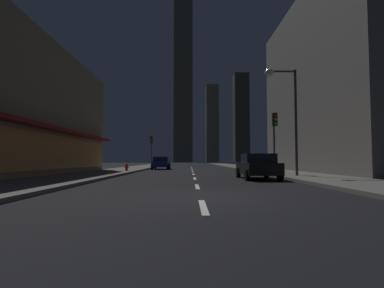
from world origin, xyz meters
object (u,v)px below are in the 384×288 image
traffic_light_near_right (275,129)px  street_lamp_right (282,95)px  car_parked_near (258,166)px  fire_hydrant_far_left (127,167)px  traffic_light_far_left (151,144)px  car_parked_far (161,163)px

traffic_light_near_right → street_lamp_right: bearing=-93.2°
car_parked_near → street_lamp_right: bearing=27.0°
fire_hydrant_far_left → traffic_light_near_right: bearing=-29.2°
traffic_light_far_left → car_parked_far: bearing=-72.3°
car_parked_near → traffic_light_near_right: size_ratio=1.01×
car_parked_far → traffic_light_far_left: size_ratio=1.01×
car_parked_near → traffic_light_far_left: 25.20m
traffic_light_near_right → traffic_light_far_left: size_ratio=1.00×
car_parked_near → fire_hydrant_far_left: size_ratio=6.48×
car_parked_far → traffic_light_near_right: traffic_light_near_right is taller
traffic_light_near_right → fire_hydrant_far_left: bearing=150.8°
fire_hydrant_far_left → street_lamp_right: street_lamp_right is taller
fire_hydrant_far_left → street_lamp_right: bearing=-37.0°
traffic_light_near_right → street_lamp_right: (-0.12, -2.13, 1.87)m
traffic_light_near_right → street_lamp_right: 2.84m
car_parked_far → fire_hydrant_far_left: 8.34m
car_parked_far → traffic_light_far_left: bearing=107.7°
traffic_light_far_left → traffic_light_near_right: bearing=-61.6°
fire_hydrant_far_left → street_lamp_right: (11.28, -8.50, 4.61)m
traffic_light_far_left → street_lamp_right: 25.03m
traffic_light_near_right → traffic_light_far_left: 23.12m
traffic_light_near_right → street_lamp_right: size_ratio=0.64×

